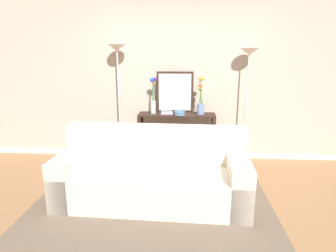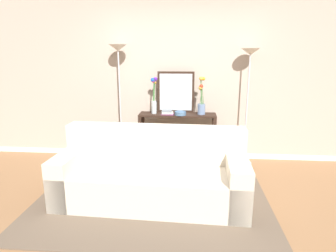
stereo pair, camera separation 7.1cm
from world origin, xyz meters
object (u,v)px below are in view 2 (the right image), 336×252
(floor_lamp_right, at_px, (249,75))
(wall_mirror, at_px, (176,92))
(console_table, at_px, (177,130))
(book_stack, at_px, (167,113))
(floor_lamp_left, at_px, (119,71))
(fruit_bowl, at_px, (180,113))
(couch, at_px, (152,176))
(book_row_under_console, at_px, (155,158))
(vase_short_flowers, at_px, (201,102))
(vase_tall_flowers, at_px, (154,97))

(floor_lamp_right, xyz_separation_m, wall_mirror, (-1.12, 0.10, -0.29))
(console_table, distance_m, book_stack, 0.34)
(console_table, height_order, floor_lamp_left, floor_lamp_left)
(floor_lamp_right, relative_size, fruit_bowl, 10.24)
(couch, bearing_deg, book_row_under_console, 96.35)
(book_stack, bearing_deg, vase_short_flowers, 7.21)
(vase_tall_flowers, bearing_deg, vase_short_flowers, -1.28)
(floor_lamp_left, height_order, vase_tall_flowers, floor_lamp_left)
(floor_lamp_right, height_order, book_row_under_console, floor_lamp_right)
(floor_lamp_right, xyz_separation_m, book_row_under_console, (-1.46, -0.03, -1.38))
(console_table, relative_size, wall_mirror, 1.86)
(floor_lamp_left, height_order, fruit_bowl, floor_lamp_left)
(couch, relative_size, book_row_under_console, 8.71)
(vase_short_flowers, bearing_deg, book_row_under_console, 179.48)
(couch, height_order, floor_lamp_right, floor_lamp_right)
(floor_lamp_right, distance_m, book_stack, 1.38)
(vase_short_flowers, xyz_separation_m, fruit_bowl, (-0.32, -0.09, -0.17))
(book_row_under_console, bearing_deg, vase_short_flowers, -0.52)
(floor_lamp_right, bearing_deg, vase_tall_flowers, -179.33)
(floor_lamp_left, distance_m, book_row_under_console, 1.54)
(console_table, distance_m, floor_lamp_left, 1.32)
(couch, distance_m, fruit_bowl, 1.35)
(book_stack, bearing_deg, couch, -93.59)
(couch, xyz_separation_m, floor_lamp_left, (-0.70, 1.32, 1.17))
(vase_short_flowers, bearing_deg, vase_tall_flowers, 178.72)
(wall_mirror, height_order, book_row_under_console, wall_mirror)
(couch, relative_size, book_stack, 11.28)
(floor_lamp_left, xyz_separation_m, wall_mirror, (0.90, 0.10, -0.34))
(book_stack, bearing_deg, wall_mirror, 59.56)
(fruit_bowl, bearing_deg, book_row_under_console, 167.88)
(vase_short_flowers, height_order, fruit_bowl, vase_short_flowers)
(floor_lamp_left, distance_m, wall_mirror, 0.97)
(fruit_bowl, bearing_deg, floor_lamp_right, 6.56)
(wall_mirror, xyz_separation_m, vase_short_flowers, (0.41, -0.14, -0.13))
(console_table, xyz_separation_m, vase_short_flowers, (0.37, -0.01, 0.47))
(vase_tall_flowers, bearing_deg, floor_lamp_right, 0.67)
(floor_lamp_right, xyz_separation_m, book_stack, (-1.24, -0.10, -0.59))
(couch, xyz_separation_m, book_row_under_console, (-0.14, 1.30, -0.26))
(floor_lamp_right, distance_m, wall_mirror, 1.16)
(couch, height_order, wall_mirror, wall_mirror)
(vase_short_flowers, distance_m, fruit_bowl, 0.38)
(couch, height_order, fruit_bowl, same)
(console_table, bearing_deg, vase_tall_flowers, 178.47)
(console_table, bearing_deg, book_row_under_console, 180.00)
(vase_short_flowers, xyz_separation_m, book_stack, (-0.53, -0.07, -0.17))
(vase_tall_flowers, bearing_deg, fruit_bowl, -13.40)
(couch, distance_m, book_row_under_console, 1.33)
(couch, bearing_deg, fruit_bowl, 76.75)
(console_table, distance_m, wall_mirror, 0.61)
(vase_short_flowers, relative_size, book_row_under_console, 2.28)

